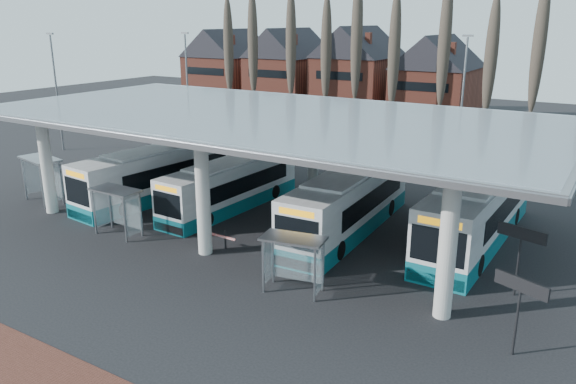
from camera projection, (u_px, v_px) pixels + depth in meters
The scene contains 17 objects.
ground at pixel (171, 271), 26.15m from camera, with size 140.00×140.00×0.00m, color black.
station_canopy at pixel (265, 124), 31.00m from camera, with size 32.00×16.00×6.34m.
poplar_row at pixel (420, 48), 50.44m from camera, with size 45.10×1.10×14.50m.
townhouse_row at pixel (323, 65), 68.12m from camera, with size 36.80×10.30×12.25m.
lamp_post_a at pixel (187, 87), 51.52m from camera, with size 0.80×0.16×10.17m.
lamp_post_b at pixel (462, 100), 42.74m from camera, with size 0.80×0.16×10.17m.
lamp_post_d at pixel (57, 90), 49.01m from camera, with size 0.80×0.16×10.17m.
bus_0 at pixel (161, 174), 36.62m from camera, with size 3.82×12.29×3.36m.
bus_1 at pixel (232, 185), 34.62m from camera, with size 2.74×10.94×3.02m.
bus_2 at pixel (349, 203), 30.78m from camera, with size 3.17×12.30×3.39m.
bus_3 at pixel (477, 211), 29.20m from camera, with size 2.98×12.88×3.56m.
shelter_0 at pixel (44, 170), 35.65m from camera, with size 3.36×2.15×2.89m.
shelter_1 at pixel (118, 201), 30.16m from camera, with size 2.81×1.43×2.59m.
shelter_2 at pixel (294, 251), 23.76m from camera, with size 2.88×1.80×2.50m.
info_sign_0 at pixel (521, 291), 18.90m from camera, with size 1.86×0.83×2.93m.
info_sign_1 at pixel (521, 239), 23.10m from camera, with size 2.02×0.66×3.08m.
barrier at pixel (221, 237), 28.21m from camera, with size 1.98×0.56×0.99m.
Camera 1 is at (17.19, -17.51, 11.20)m, focal length 35.00 mm.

